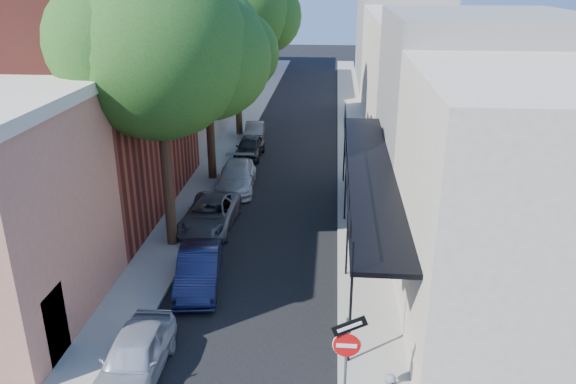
% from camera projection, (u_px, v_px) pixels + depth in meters
% --- Properties ---
extents(road_surface, '(6.00, 64.00, 0.01)m').
position_uv_depth(road_surface, '(297.00, 125.00, 41.50)').
color(road_surface, black).
rests_on(road_surface, ground).
extents(sidewalk_left, '(2.00, 64.00, 0.12)m').
position_uv_depth(sidewalk_left, '(243.00, 123.00, 41.79)').
color(sidewalk_left, gray).
rests_on(sidewalk_left, ground).
extents(sidewalk_right, '(2.00, 64.00, 0.12)m').
position_uv_depth(sidewalk_right, '(351.00, 126.00, 41.18)').
color(sidewalk_right, gray).
rests_on(sidewalk_right, ground).
extents(buildings_left, '(10.10, 59.10, 12.00)m').
position_uv_depth(buildings_left, '(164.00, 58.00, 39.27)').
color(buildings_left, tan).
rests_on(buildings_left, ground).
extents(buildings_right, '(9.80, 55.00, 10.00)m').
position_uv_depth(buildings_right, '(427.00, 68.00, 38.73)').
color(buildings_right, beige).
rests_on(buildings_right, ground).
extents(sign_post, '(0.89, 0.17, 2.99)m').
position_uv_depth(sign_post, '(347.00, 349.00, 13.58)').
color(sign_post, '#595B60').
rests_on(sign_post, ground).
extents(oak_near, '(7.48, 6.80, 11.42)m').
position_uv_depth(oak_near, '(171.00, 50.00, 20.57)').
color(oak_near, black).
rests_on(oak_near, ground).
extents(oak_mid, '(6.60, 6.00, 10.20)m').
position_uv_depth(oak_mid, '(214.00, 47.00, 28.27)').
color(oak_mid, black).
rests_on(oak_mid, ground).
extents(oak_far, '(7.70, 7.00, 11.90)m').
position_uv_depth(oak_far, '(243.00, 10.00, 36.21)').
color(oak_far, black).
rests_on(oak_far, ground).
extents(parked_car_a, '(1.60, 3.94, 1.34)m').
position_uv_depth(parked_car_a, '(135.00, 357.00, 15.44)').
color(parked_car_a, '#9CA2AD').
rests_on(parked_car_a, ground).
extents(parked_car_b, '(1.96, 4.21, 1.33)m').
position_uv_depth(parked_car_b, '(199.00, 270.00, 19.97)').
color(parked_car_b, '#121738').
rests_on(parked_car_b, ground).
extents(parked_car_c, '(2.19, 4.65, 1.29)m').
position_uv_depth(parked_car_c, '(210.00, 214.00, 24.59)').
color(parked_car_c, '#525359').
rests_on(parked_car_c, ground).
extents(parked_car_d, '(2.16, 4.67, 1.32)m').
position_uv_depth(parked_car_d, '(237.00, 177.00, 29.10)').
color(parked_car_d, '#BBBBC0').
rests_on(parked_car_d, ground).
extents(parked_car_e, '(1.60, 3.82, 1.29)m').
position_uv_depth(parked_car_e, '(250.00, 147.00, 34.06)').
color(parked_car_e, black).
rests_on(parked_car_e, ground).
extents(parked_car_f, '(1.42, 3.49, 1.13)m').
position_uv_depth(parked_car_f, '(255.00, 131.00, 37.80)').
color(parked_car_f, '#6E675D').
rests_on(parked_car_f, ground).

